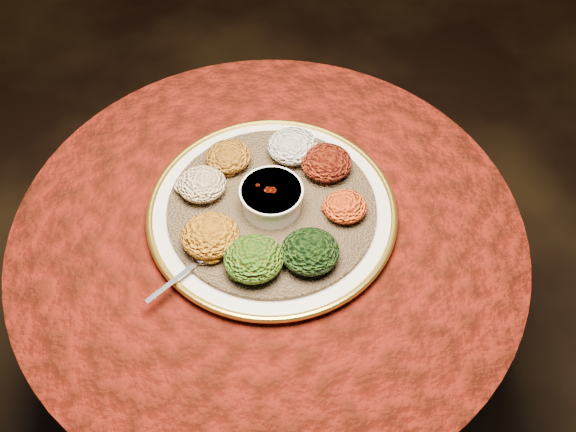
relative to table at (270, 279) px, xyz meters
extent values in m
plane|color=black|center=(0.00, 0.00, -0.55)|extent=(4.00, 4.00, 0.00)
cylinder|color=black|center=(0.00, 0.00, -0.53)|extent=(0.44, 0.44, 0.04)
cylinder|color=black|center=(0.00, 0.00, -0.21)|extent=(0.12, 0.12, 0.68)
cylinder|color=black|center=(0.00, 0.00, 0.15)|extent=(0.80, 0.80, 0.04)
cylinder|color=#490D06|center=(0.00, 0.00, 0.00)|extent=(0.93, 0.93, 0.34)
cylinder|color=#490D06|center=(0.00, 0.00, 0.17)|extent=(0.96, 0.96, 0.01)
cylinder|color=beige|center=(0.01, 0.03, 0.19)|extent=(0.46, 0.46, 0.02)
torus|color=gold|center=(0.01, 0.03, 0.20)|extent=(0.47, 0.47, 0.01)
cylinder|color=brown|center=(0.01, 0.03, 0.20)|extent=(0.51, 0.51, 0.01)
cylinder|color=white|center=(0.01, 0.03, 0.23)|extent=(0.11, 0.11, 0.05)
cylinder|color=white|center=(0.01, 0.03, 0.25)|extent=(0.12, 0.12, 0.01)
cylinder|color=#671405|center=(0.01, 0.03, 0.25)|extent=(0.09, 0.09, 0.01)
ellipsoid|color=silver|center=(-0.12, -0.07, 0.21)|extent=(0.04, 0.03, 0.01)
cube|color=silver|center=(-0.17, -0.11, 0.21)|extent=(0.09, 0.08, 0.00)
ellipsoid|color=beige|center=(0.07, 0.15, 0.23)|extent=(0.10, 0.09, 0.05)
ellipsoid|color=black|center=(0.12, 0.10, 0.23)|extent=(0.10, 0.09, 0.05)
ellipsoid|color=#A45C0D|center=(0.14, 0.00, 0.23)|extent=(0.08, 0.08, 0.04)
ellipsoid|color=black|center=(0.06, -0.09, 0.23)|extent=(0.10, 0.10, 0.05)
ellipsoid|color=#B0480B|center=(-0.03, -0.10, 0.23)|extent=(0.10, 0.10, 0.05)
ellipsoid|color=#B46B0F|center=(-0.10, -0.04, 0.23)|extent=(0.10, 0.10, 0.05)
ellipsoid|color=maroon|center=(-0.11, 0.08, 0.23)|extent=(0.09, 0.09, 0.04)
ellipsoid|color=#975612|center=(-0.06, 0.14, 0.23)|extent=(0.09, 0.08, 0.04)
camera|label=1|loc=(-0.05, -0.69, 1.15)|focal=40.00mm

